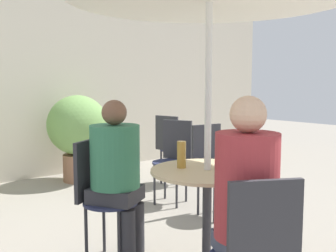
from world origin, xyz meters
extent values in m
cube|color=beige|center=(0.00, 3.43, 1.50)|extent=(10.00, 0.06, 3.00)
cylinder|color=#2D2D33|center=(0.22, -0.03, 0.36)|extent=(0.06, 0.06, 0.70)
cylinder|color=#CCB284|center=(0.22, -0.03, 0.72)|extent=(0.74, 0.74, 0.02)
cylinder|color=#232847|center=(-0.14, 0.58, 0.44)|extent=(0.39, 0.39, 0.02)
cylinder|color=#2D2D33|center=(-0.09, 0.76, 0.22)|extent=(0.02, 0.02, 0.43)
cylinder|color=#2D2D33|center=(-0.32, 0.62, 0.22)|extent=(0.02, 0.02, 0.43)
cylinder|color=#2D2D33|center=(0.04, 0.54, 0.22)|extent=(0.02, 0.02, 0.43)
cylinder|color=#2D2D33|center=(-0.18, 0.40, 0.22)|extent=(0.02, 0.02, 0.43)
cube|color=#2D2D33|center=(-0.23, 0.73, 0.67)|extent=(0.30, 0.20, 0.43)
cube|color=#2D2D33|center=(-0.21, -0.80, 0.67)|extent=(0.31, 0.19, 0.43)
cylinder|color=#232847|center=(1.15, 0.75, 0.44)|extent=(0.39, 0.39, 0.02)
cylinder|color=#2D2D33|center=(1.30, 0.86, 0.22)|extent=(0.02, 0.02, 0.43)
cylinder|color=#2D2D33|center=(1.04, 0.90, 0.22)|extent=(0.02, 0.02, 0.43)
cylinder|color=#2D2D33|center=(1.26, 0.61, 0.22)|extent=(0.02, 0.02, 0.43)
cylinder|color=#2D2D33|center=(1.01, 0.64, 0.22)|extent=(0.02, 0.02, 0.43)
cube|color=#2D2D33|center=(1.18, 0.93, 0.67)|extent=(0.34, 0.08, 0.43)
cylinder|color=#232847|center=(1.68, 1.98, 0.44)|extent=(0.39, 0.39, 0.02)
cylinder|color=#2D2D33|center=(1.53, 2.08, 0.22)|extent=(0.02, 0.02, 0.43)
cylinder|color=#2D2D33|center=(1.58, 1.83, 0.22)|extent=(0.02, 0.02, 0.43)
cylinder|color=#2D2D33|center=(1.78, 2.13, 0.22)|extent=(0.02, 0.02, 0.43)
cylinder|color=#2D2D33|center=(1.83, 1.88, 0.22)|extent=(0.02, 0.02, 0.43)
cube|color=#2D2D33|center=(1.51, 1.94, 0.67)|extent=(0.10, 0.33, 0.43)
cylinder|color=#232847|center=(1.09, 1.37, 0.44)|extent=(0.39, 0.39, 0.02)
cylinder|color=#2D2D33|center=(1.26, 1.30, 0.22)|extent=(0.02, 0.02, 0.43)
cylinder|color=#2D2D33|center=(1.15, 1.54, 0.22)|extent=(0.02, 0.02, 0.43)
cylinder|color=#2D2D33|center=(1.02, 1.20, 0.22)|extent=(0.02, 0.02, 0.43)
cylinder|color=#2D2D33|center=(0.92, 1.43, 0.22)|extent=(0.02, 0.02, 0.43)
cube|color=#2D2D33|center=(1.25, 1.44, 0.67)|extent=(0.17, 0.32, 0.43)
cylinder|color=#2D2D33|center=(-0.12, 0.39, 0.22)|extent=(0.11, 0.11, 0.43)
cylinder|color=#2D2D33|center=(0.02, 0.47, 0.22)|extent=(0.11, 0.11, 0.43)
cube|color=#2D2D33|center=(-0.12, 0.55, 0.51)|extent=(0.43, 0.44, 0.11)
cylinder|color=#337551|center=(-0.12, 0.55, 0.78)|extent=(0.35, 0.35, 0.44)
sphere|color=brown|center=(-0.12, 0.55, 1.09)|extent=(0.18, 0.18, 0.18)
cube|color=#42475B|center=(-0.10, -0.61, 0.50)|extent=(0.37, 0.38, 0.09)
cylinder|color=#9E2D33|center=(-0.10, -0.61, 0.80)|extent=(0.31, 0.31, 0.51)
sphere|color=#DBAD89|center=(-0.10, -0.61, 1.15)|extent=(0.18, 0.18, 0.18)
cylinder|color=#B28433|center=(0.13, 0.12, 0.82)|extent=(0.06, 0.06, 0.18)
cylinder|color=silver|center=(0.33, -0.16, 0.81)|extent=(0.06, 0.06, 0.15)
cylinder|color=#93664C|center=(0.78, 2.89, 0.18)|extent=(0.41, 0.41, 0.35)
ellipsoid|color=#709E51|center=(0.78, 2.89, 0.74)|extent=(0.79, 0.79, 0.78)
cylinder|color=silver|center=(0.22, -0.03, 1.04)|extent=(0.04, 0.04, 2.07)
camera|label=1|loc=(-1.57, -1.79, 1.30)|focal=42.00mm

